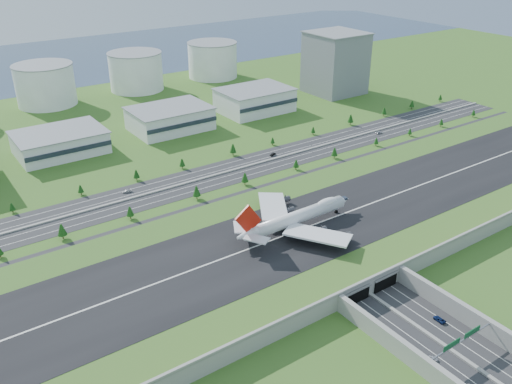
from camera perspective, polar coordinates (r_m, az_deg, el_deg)
ground at (r=273.31m, az=4.44°, el=-5.54°), size 1200.00×1200.00×0.00m
airfield_deck at (r=271.09m, az=4.48°, el=-4.81°), size 520.00×100.00×9.20m
underpass_road at (r=219.66m, az=21.59°, el=-15.76°), size 38.80×120.40×8.00m
sign_gantry_near at (r=219.03m, az=20.80°, el=-14.51°), size 38.70×0.70×9.80m
north_expressway at (r=342.76m, az=-5.55°, el=1.40°), size 560.00×36.00×0.12m
tree_row at (r=341.51m, az=-5.21°, el=2.16°), size 505.50×48.73×8.47m
hangar_mid_a at (r=402.43m, az=-19.92°, el=4.92°), size 58.00×42.00×15.00m
hangar_mid_b at (r=429.03m, az=-9.04°, el=7.63°), size 58.00×42.00×17.00m
hangar_mid_c at (r=466.98m, az=-0.14°, el=9.64°), size 58.00×42.00×19.00m
office_tower at (r=523.99m, az=8.34°, el=13.26°), size 46.00×46.00×55.00m
fuel_tank_b at (r=516.79m, az=-21.30°, el=10.44°), size 50.00×50.00×35.00m
fuel_tank_c at (r=541.95m, az=-12.52°, el=12.27°), size 50.00×50.00×35.00m
fuel_tank_d at (r=578.62m, az=-4.59°, el=13.67°), size 50.00×50.00×35.00m
bay_water at (r=689.76m, az=-22.05°, el=12.47°), size 1200.00×260.00×0.06m
boeing_747 at (r=268.21m, az=4.31°, el=-2.67°), size 71.72×67.81×22.18m
car_0 at (r=218.45m, az=18.13°, el=-16.29°), size 2.72×4.13×1.31m
car_2 at (r=236.59m, az=18.74°, el=-12.58°), size 2.65×5.47×1.50m
car_5 at (r=375.84m, az=1.78°, el=3.98°), size 5.30×3.14×1.65m
car_6 at (r=427.15m, az=12.84°, el=6.12°), size 5.62×3.36×1.46m
car_7 at (r=332.47m, az=-13.47°, el=0.09°), size 6.05×3.29×1.66m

